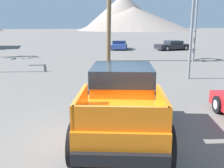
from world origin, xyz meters
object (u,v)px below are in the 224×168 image
at_px(orange_pickup_truck, 122,98).
at_px(traffic_light_main, 209,10).
at_px(parked_car_dark, 173,45).
at_px(parked_car_blue, 119,45).

relative_size(orange_pickup_truck, traffic_light_main, 0.90).
bearing_deg(orange_pickup_truck, parked_car_dark, 76.75).
bearing_deg(parked_car_dark, orange_pickup_truck, 144.81).
distance_m(parked_car_dark, parked_car_blue, 6.53).
xyz_separation_m(parked_car_blue, traffic_light_main, (2.95, -13.63, 3.53)).
relative_size(parked_car_dark, parked_car_blue, 0.95).
bearing_deg(parked_car_dark, traffic_light_main, 160.38).
distance_m(orange_pickup_truck, traffic_light_main, 15.41).
relative_size(orange_pickup_truck, parked_car_blue, 1.16).
xyz_separation_m(orange_pickup_truck, traffic_light_main, (10.27, 11.09, 3.01)).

